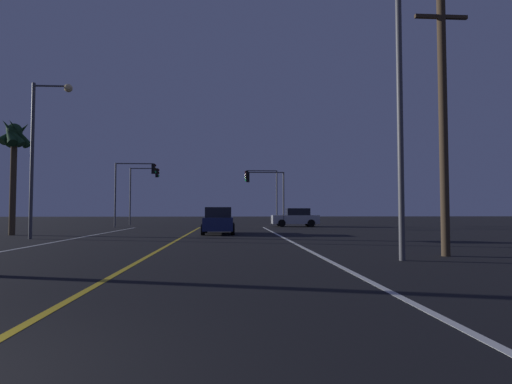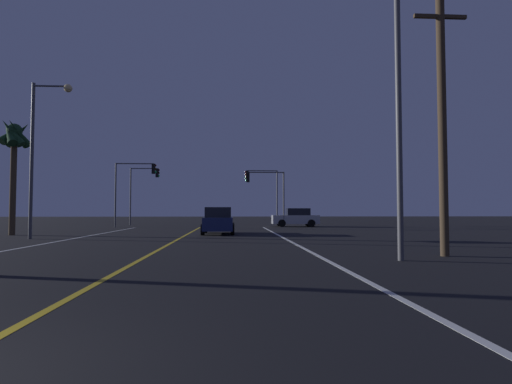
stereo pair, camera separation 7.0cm
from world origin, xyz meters
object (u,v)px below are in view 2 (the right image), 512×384
Objects in this scene: traffic_light_near_left at (135,179)px; street_lamp_left_mid at (41,140)px; traffic_light_far_right at (262,184)px; palm_tree_left_mid at (14,142)px; traffic_light_near_right at (265,185)px; street_lamp_right_near at (381,75)px; car_crossing_side at (296,218)px; traffic_light_far_left at (144,183)px; car_ahead_far at (218,221)px; utility_pole_right at (442,106)px.

street_lamp_left_mid is (-1.51, -14.97, 0.97)m from traffic_light_near_left.
traffic_light_near_left is 12.98m from traffic_light_far_right.
palm_tree_left_mid is at bearing -112.21° from traffic_light_near_left.
traffic_light_near_left is at bearing 25.06° from traffic_light_far_right.
traffic_light_near_right is 25.44m from street_lamp_right_near.
car_crossing_side is 16.01m from traffic_light_far_left.
street_lamp_left_mid reaches higher than traffic_light_far_left.
traffic_light_far_right is at bearing -13.66° from car_ahead_far.
car_crossing_side is at bearing 44.47° from street_lamp_left_mid.
traffic_light_far_right is 0.69× the size of street_lamp_left_mid.
street_lamp_left_mid is 1.16× the size of palm_tree_left_mid.
car_crossing_side is 15.01m from traffic_light_near_left.
car_ahead_far is at bearing -69.69° from street_lamp_right_near.
utility_pole_right is at bearing -156.04° from street_lamp_right_near.
traffic_light_near_right is 20.02m from palm_tree_left_mid.
traffic_light_near_left is 12.48m from palm_tree_left_mid.
street_lamp_left_mid is (-14.61, 10.37, -0.37)m from street_lamp_right_near.
palm_tree_left_mid is at bearing 32.59° from car_crossing_side.
street_lamp_left_mid reaches higher than palm_tree_left_mid.
street_lamp_right_near reaches higher than traffic_light_near_right.
palm_tree_left_mid is at bearing 35.19° from traffic_light_near_right.
car_crossing_side and car_ahead_far have the same top height.
car_crossing_side is at bearing -164.36° from traffic_light_near_right.
street_lamp_left_mid is (-9.28, -4.02, 4.41)m from car_ahead_far.
traffic_light_near_left is 0.80× the size of palm_tree_left_mid.
street_lamp_left_mid is 4.73m from palm_tree_left_mid.
traffic_light_near_right is at bearing 0.00° from traffic_light_near_left.
traffic_light_near_left reaches higher than car_crossing_side.
utility_pole_right is at bearing -61.87° from traffic_light_far_left.
car_crossing_side is 1.00× the size of car_ahead_far.
street_lamp_left_mid is at bearing -93.30° from traffic_light_far_left.
street_lamp_right_near is at bearing -62.67° from traffic_light_near_left.
street_lamp_right_near is 0.95× the size of utility_pole_right.
car_ahead_far is (-6.82, -11.78, 0.00)m from car_crossing_side.
car_ahead_far is 0.76× the size of traffic_light_far_right.
traffic_light_far_left is at bearing 26.23° from car_ahead_far.
utility_pole_right is at bearing 92.24° from car_crossing_side.
street_lamp_left_mid is at bearing -47.66° from palm_tree_left_mid.
traffic_light_near_right is 19.95m from street_lamp_left_mid.
traffic_light_far_left reaches higher than traffic_light_far_right.
car_crossing_side is 23.38m from palm_tree_left_mid.
traffic_light_near_left is (-14.58, -0.84, 3.44)m from car_crossing_side.
traffic_light_far_left is at bearing 93.48° from traffic_light_near_left.
traffic_light_near_right is 0.56× the size of street_lamp_right_near.
utility_pole_right reaches higher than traffic_light_far_left.
car_crossing_side is 0.46× the size of utility_pole_right.
traffic_light_near_left is (-7.77, 10.94, 3.44)m from car_ahead_far.
utility_pole_right reaches higher than traffic_light_near_left.
street_lamp_left_mid is at bearing -35.37° from street_lamp_right_near.
traffic_light_far_right is at bearing -58.85° from car_crossing_side.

